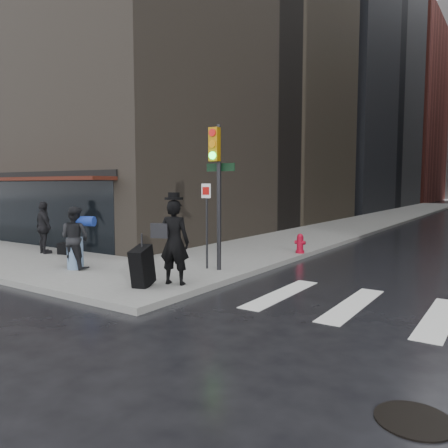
{
  "coord_description": "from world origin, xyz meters",
  "views": [
    {
      "loc": [
        7.77,
        -7.69,
        2.44
      ],
      "look_at": [
        0.7,
        2.85,
        1.3
      ],
      "focal_mm": 35.0,
      "sensor_mm": 36.0,
      "label": 1
    }
  ],
  "objects_px": {
    "man_jeans": "(75,238)",
    "fire_hydrant": "(300,244)",
    "man_overcoat": "(168,246)",
    "traffic_light": "(216,177)",
    "man_greycoat": "(44,228)"
  },
  "relations": [
    {
      "from": "man_jeans",
      "to": "man_greycoat",
      "type": "xyz_separation_m",
      "value": [
        -3.09,
        1.13,
        0.01
      ]
    },
    {
      "from": "traffic_light",
      "to": "fire_hydrant",
      "type": "relative_size",
      "value": 5.86
    },
    {
      "from": "man_overcoat",
      "to": "traffic_light",
      "type": "height_order",
      "value": "traffic_light"
    },
    {
      "from": "man_overcoat",
      "to": "traffic_light",
      "type": "bearing_deg",
      "value": -105.43
    },
    {
      "from": "man_overcoat",
      "to": "man_jeans",
      "type": "relative_size",
      "value": 1.26
    },
    {
      "from": "man_overcoat",
      "to": "traffic_light",
      "type": "xyz_separation_m",
      "value": [
        -0.06,
        2.02,
        1.59
      ]
    },
    {
      "from": "man_jeans",
      "to": "man_greycoat",
      "type": "relative_size",
      "value": 0.98
    },
    {
      "from": "man_greycoat",
      "to": "fire_hydrant",
      "type": "bearing_deg",
      "value": -132.71
    },
    {
      "from": "man_overcoat",
      "to": "man_jeans",
      "type": "bearing_deg",
      "value": -17.84
    },
    {
      "from": "man_overcoat",
      "to": "traffic_light",
      "type": "distance_m",
      "value": 2.57
    },
    {
      "from": "man_greycoat",
      "to": "traffic_light",
      "type": "height_order",
      "value": "traffic_light"
    },
    {
      "from": "man_overcoat",
      "to": "man_jeans",
      "type": "height_order",
      "value": "man_overcoat"
    },
    {
      "from": "man_jeans",
      "to": "fire_hydrant",
      "type": "distance_m",
      "value": 7.19
    },
    {
      "from": "man_greycoat",
      "to": "fire_hydrant",
      "type": "xyz_separation_m",
      "value": [
        7.07,
        4.83,
        -0.57
      ]
    },
    {
      "from": "man_overcoat",
      "to": "man_greycoat",
      "type": "distance_m",
      "value": 6.58
    }
  ]
}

